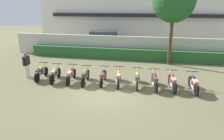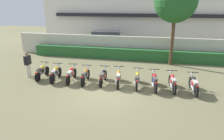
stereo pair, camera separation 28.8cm
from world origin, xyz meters
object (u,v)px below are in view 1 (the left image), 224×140
Objects in this scene: motorcycle_in_row_1 at (55,74)px; motorcycle_in_row_3 at (85,76)px; motorcycle_in_row_5 at (119,77)px; tree_near_inspector at (174,1)px; motorcycle_in_row_4 at (103,76)px; parked_car at (105,41)px; inspector_person at (26,63)px; motorcycle_in_row_2 at (71,74)px; motorcycle_in_row_6 at (137,79)px; motorcycle_in_row_8 at (173,81)px; motorcycle_in_row_0 at (41,72)px; motorcycle_in_row_7 at (155,80)px; motorcycle_in_row_9 at (194,83)px.

motorcycle_in_row_1 is 1.00× the size of motorcycle_in_row_3.
tree_near_inspector is at bearing -40.15° from motorcycle_in_row_5.
motorcycle_in_row_1 is 1.01× the size of motorcycle_in_row_4.
inspector_person is (-2.93, -9.00, 0.02)m from parked_car.
motorcycle_in_row_4 is (1.99, -9.10, -0.49)m from parked_car.
motorcycle_in_row_6 is (3.94, 0.07, -0.00)m from motorcycle_in_row_2.
motorcycle_in_row_8 is (5.87, -9.13, -0.49)m from parked_car.
motorcycle_in_row_7 is at bearing -96.06° from motorcycle_in_row_0.
motorcycle_in_row_7 is (5.87, 0.04, 0.00)m from motorcycle_in_row_1.
motorcycle_in_row_9 reaches higher than motorcycle_in_row_3.
motorcycle_in_row_8 is at bearing -91.09° from tree_near_inspector.
motorcycle_in_row_3 is 0.97× the size of motorcycle_in_row_6.
tree_near_inspector is at bearing 5.72° from motorcycle_in_row_9.
motorcycle_in_row_6 is 1.00× the size of motorcycle_in_row_7.
inspector_person is at bearing 81.20° from motorcycle_in_row_8.
inspector_person is at bearing 81.02° from motorcycle_in_row_3.
tree_near_inspector is at bearing -9.05° from motorcycle_in_row_8.
inspector_person is at bearing 80.40° from motorcycle_in_row_7.
motorcycle_in_row_1 is at bearing 88.97° from motorcycle_in_row_4.
motorcycle_in_row_2 is 1.18× the size of inspector_person.
motorcycle_in_row_2 is (0.98, 0.07, -0.01)m from motorcycle_in_row_1.
motorcycle_in_row_2 is at bearing 87.22° from motorcycle_in_row_6.
motorcycle_in_row_2 is 1.03× the size of motorcycle_in_row_9.
motorcycle_in_row_1 is at bearing 87.85° from motorcycle_in_row_6.
motorcycle_in_row_6 is 1.03× the size of motorcycle_in_row_9.
motorcycle_in_row_9 is (6.93, -9.22, -0.48)m from parked_car.
motorcycle_in_row_7 is 1.04× the size of motorcycle_in_row_9.
tree_near_inspector is 3.32× the size of motorcycle_in_row_3.
motorcycle_in_row_1 and motorcycle_in_row_5 have the same top height.
motorcycle_in_row_1 reaches higher than motorcycle_in_row_3.
tree_near_inspector is 3.37× the size of motorcycle_in_row_0.
motorcycle_in_row_5 and motorcycle_in_row_8 have the same top height.
parked_car is 9.93m from motorcycle_in_row_6.
tree_near_inspector is at bearing -56.65° from motorcycle_in_row_2.
motorcycle_in_row_2 is at bearing 82.31° from motorcycle_in_row_8.
tree_near_inspector reaches higher than motorcycle_in_row_0.
inspector_person is (-6.90, 0.09, 0.52)m from motorcycle_in_row_6.
motorcycle_in_row_0 is 0.99× the size of motorcycle_in_row_3.
motorcycle_in_row_3 is 1.05m from motorcycle_in_row_4.
parked_car reaches higher than motorcycle_in_row_5.
parked_car is 2.61× the size of motorcycle_in_row_8.
tree_near_inspector is 3.33× the size of motorcycle_in_row_9.
tree_near_inspector is 3.39× the size of motorcycle_in_row_8.
motorcycle_in_row_7 is (4.93, -9.19, -0.48)m from parked_car.
parked_car is at bearing 19.97° from motorcycle_in_row_7.
motorcycle_in_row_8 is 8.81m from inspector_person.
inspector_person is at bearing 81.22° from motorcycle_in_row_5.
motorcycle_in_row_7 reaches higher than motorcycle_in_row_4.
motorcycle_in_row_8 is at bearing -96.94° from motorcycle_in_row_1.
motorcycle_in_row_2 is at bearing 83.68° from motorcycle_in_row_5.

